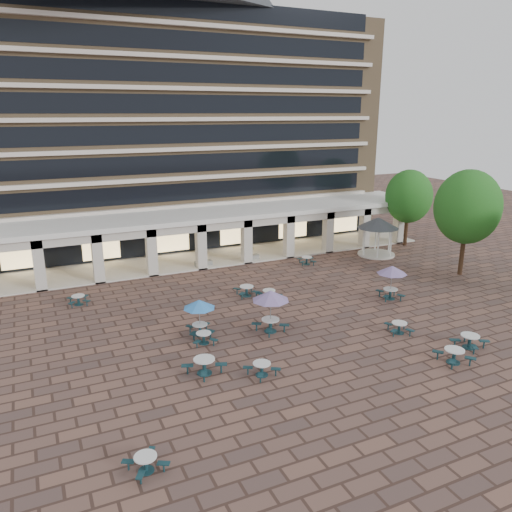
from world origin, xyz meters
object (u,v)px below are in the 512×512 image
(gazebo, at_px, (378,227))
(picnic_table_0, at_px, (146,462))
(picnic_table_1, at_px, (262,368))
(planter_right, at_px, (251,255))
(planter_left, at_px, (203,261))
(picnic_table_2, at_px, (470,340))

(gazebo, bearing_deg, picnic_table_0, -142.49)
(picnic_table_1, relative_size, planter_right, 1.19)
(planter_left, bearing_deg, planter_right, 0.00)
(gazebo, height_order, planter_left, gazebo)
(picnic_table_0, height_order, picnic_table_2, picnic_table_2)
(picnic_table_2, xyz_separation_m, gazebo, (7.22, 17.74, 2.22))
(planter_right, bearing_deg, gazebo, -16.22)
(picnic_table_0, xyz_separation_m, planter_right, (14.82, 23.46, 0.15))
(picnic_table_2, bearing_deg, picnic_table_1, 154.46)
(picnic_table_1, xyz_separation_m, picnic_table_2, (12.06, -2.16, 0.05))
(planter_left, bearing_deg, picnic_table_2, -67.55)
(picnic_table_1, distance_m, gazebo, 24.88)
(picnic_table_1, relative_size, planter_left, 1.19)
(picnic_table_0, xyz_separation_m, picnic_table_1, (6.96, 4.57, 0.02))
(picnic_table_0, bearing_deg, picnic_table_2, -8.69)
(picnic_table_1, relative_size, gazebo, 0.47)
(picnic_table_0, relative_size, picnic_table_1, 0.96)
(picnic_table_1, distance_m, picnic_table_2, 12.25)
(picnic_table_2, relative_size, planter_right, 1.36)
(gazebo, xyz_separation_m, planter_right, (-11.42, 3.32, -2.15))
(picnic_table_0, distance_m, picnic_table_1, 8.33)
(picnic_table_2, bearing_deg, planter_right, 85.93)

